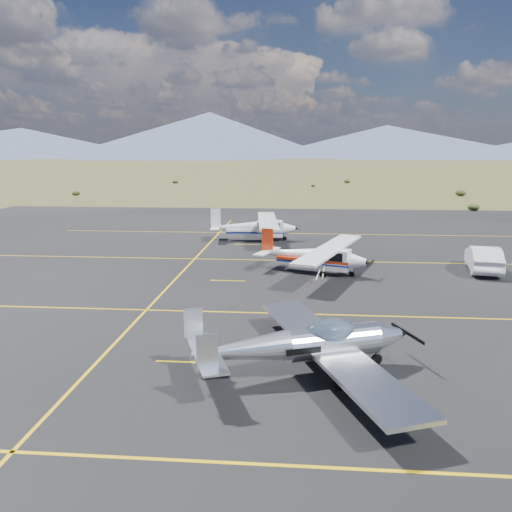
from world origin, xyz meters
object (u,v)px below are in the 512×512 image
(aircraft_plain, at_px, (255,227))
(sedan, at_px, (484,259))
(aircraft_low_wing, at_px, (308,344))
(aircraft_cessna, at_px, (314,255))

(aircraft_plain, bearing_deg, sedan, -37.69)
(aircraft_low_wing, height_order, aircraft_plain, aircraft_plain)
(aircraft_cessna, height_order, sedan, aircraft_cessna)
(aircraft_cessna, distance_m, sedan, 10.27)
(aircraft_cessna, distance_m, aircraft_plain, 11.40)
(aircraft_low_wing, distance_m, aircraft_cessna, 13.81)
(aircraft_cessna, relative_size, aircraft_plain, 0.94)
(aircraft_low_wing, relative_size, aircraft_plain, 0.96)
(aircraft_low_wing, bearing_deg, sedan, 33.55)
(aircraft_low_wing, bearing_deg, aircraft_plain, 78.04)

